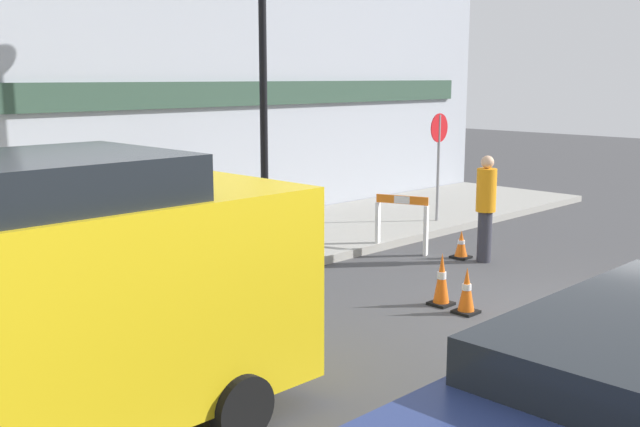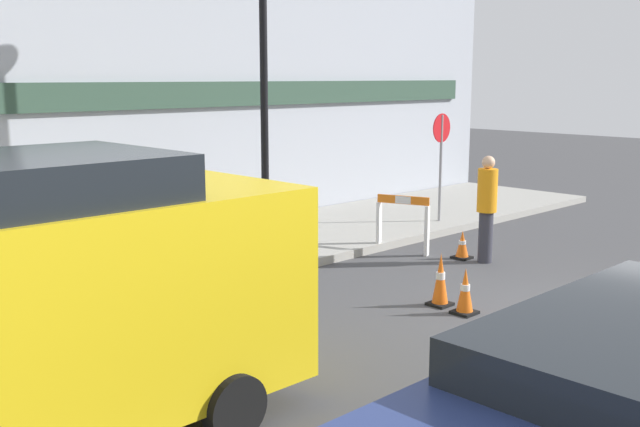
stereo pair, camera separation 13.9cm
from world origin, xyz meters
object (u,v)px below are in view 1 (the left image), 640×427
Objects in this scene: person_worker at (486,205)px; person_pedestrian at (184,194)px; stop_sign at (439,149)px; streetlamp_post at (263,30)px.

person_worker is 5.49m from person_pedestrian.
stop_sign is 5.36m from person_pedestrian.
streetlamp_post reaches higher than person_worker.
person_worker is (-1.87, -2.38, -0.66)m from stop_sign.
streetlamp_post is 2.61× the size of stop_sign.
streetlamp_post is 3.21× the size of person_worker.
person_pedestrian is (-2.95, 4.63, 0.00)m from person_worker.
stop_sign reaches higher than person_worker.
person_pedestrian is at bearing -38.49° from person_worker.
person_pedestrian is at bearing 98.77° from streetlamp_post.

